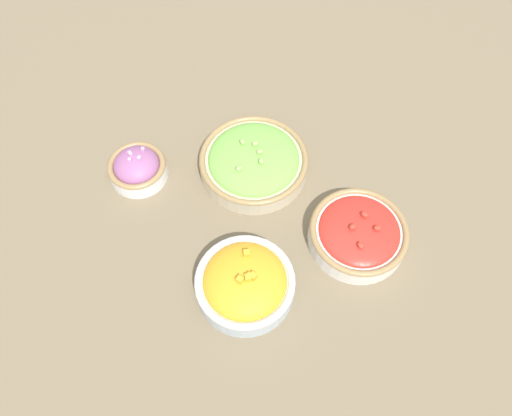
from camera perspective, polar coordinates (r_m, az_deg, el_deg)
The scene contains 5 objects.
ground_plane at distance 0.93m, azimuth 0.00°, elevation -0.93°, with size 3.00×3.00×0.00m, color #75664C.
bowl_cherry_tomatoes at distance 0.90m, azimuth 11.61°, elevation -2.84°, with size 0.17×0.17×0.06m.
bowl_squash at distance 0.84m, azimuth -1.27°, elevation -8.56°, with size 0.17×0.17×0.08m.
bowl_red_onion at distance 0.98m, azimuth -13.41°, elevation 4.53°, with size 0.11×0.11×0.06m.
bowl_lettuce at distance 0.96m, azimuth -0.27°, elevation 5.38°, with size 0.21×0.21×0.06m.
Camera 1 is at (0.05, 0.45, 0.81)m, focal length 35.00 mm.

